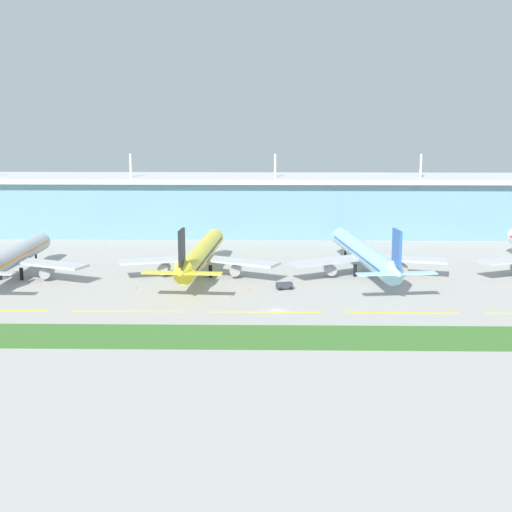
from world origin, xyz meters
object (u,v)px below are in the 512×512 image
Objects in this scene: airliner_near_middle at (200,255)px; safety_cone_left_wingtip at (136,287)px; pushback_tug at (284,285)px; airliner_far_middle at (365,254)px; safety_cone_right_wingtip at (250,290)px; airliner_nearest at (12,257)px; safety_cone_nose_front at (230,295)px.

airliner_near_middle is 24.14m from safety_cone_left_wingtip.
pushback_tug is at bearing 0.18° from safety_cone_left_wingtip.
safety_cone_right_wingtip is (-33.90, -20.55, -6.11)m from airliner_far_middle.
airliner_near_middle reaches higher than pushback_tug.
safety_cone_left_wingtip is (38.64, -11.60, -6.10)m from airliner_nearest.
airliner_nearest is 72.15m from safety_cone_right_wingtip.
airliner_near_middle is 24.84m from safety_cone_right_wingtip.
airliner_nearest is at bearing 169.06° from safety_cone_right_wingtip.
pushback_tug is 41.43m from safety_cone_left_wingtip.
safety_cone_nose_front is (65.43, -19.82, -6.10)m from airliner_nearest.
safety_cone_nose_front is at bearing -17.05° from safety_cone_left_wingtip.
pushback_tug is at bearing -143.05° from airliner_far_middle.
safety_cone_right_wingtip is (15.40, -18.52, -6.10)m from airliner_near_middle.
pushback_tug is at bearing -33.32° from airliner_near_middle.
airliner_nearest reaches higher than safety_cone_nose_front.
safety_cone_left_wingtip and safety_cone_right_wingtip have the same top height.
safety_cone_left_wingtip is at bearing -164.30° from airliner_far_middle.
safety_cone_left_wingtip is at bearing 162.95° from safety_cone_nose_front.
safety_cone_nose_front is (10.24, -24.69, -6.10)m from airliner_near_middle.
airliner_far_middle is at bearing 2.36° from airliner_near_middle.
airliner_nearest is at bearing 171.85° from pushback_tug.
airliner_nearest is at bearing -176.22° from airliner_far_middle.
safety_cone_right_wingtip is (31.95, -2.04, 0.00)m from safety_cone_left_wingtip.
safety_cone_left_wingtip is 28.03m from safety_cone_nose_front.
pushback_tug reaches higher than safety_cone_right_wingtip.
airliner_near_middle is 30.23m from pushback_tug.
safety_cone_nose_front is at bearing -150.28° from pushback_tug.
safety_cone_nose_front is at bearing -16.85° from airliner_nearest.
safety_cone_right_wingtip is at bearing -3.66° from safety_cone_left_wingtip.
safety_cone_nose_front is (-39.06, -26.73, -6.11)m from airliner_far_middle.
airliner_near_middle reaches higher than safety_cone_nose_front.
airliner_nearest is at bearing -174.95° from airliner_near_middle.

